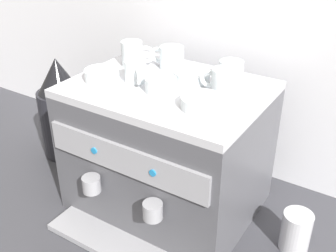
{
  "coord_description": "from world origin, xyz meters",
  "views": [
    {
      "loc": [
        0.61,
        -0.96,
        0.94
      ],
      "look_at": [
        0.0,
        0.0,
        0.3
      ],
      "focal_mm": 43.82,
      "sensor_mm": 36.0,
      "label": 1
    }
  ],
  "objects_px": {
    "ceramic_cup_0": "(135,72)",
    "ceramic_bowl_3": "(202,103)",
    "coffee_grinder": "(62,110)",
    "ceramic_bowl_1": "(192,77)",
    "ceramic_cup_3": "(231,70)",
    "ceramic_cup_2": "(223,81)",
    "ceramic_bowl_2": "(102,75)",
    "ceramic_cup_1": "(133,54)",
    "ceramic_cup_4": "(170,57)",
    "espresso_machine": "(167,149)",
    "ceramic_bowl_0": "(161,85)",
    "milk_pitcher": "(296,231)"
  },
  "relations": [
    {
      "from": "ceramic_cup_0",
      "to": "ceramic_bowl_3",
      "type": "height_order",
      "value": "ceramic_cup_0"
    },
    {
      "from": "coffee_grinder",
      "to": "ceramic_cup_0",
      "type": "bearing_deg",
      "value": -10.11
    },
    {
      "from": "ceramic_bowl_1",
      "to": "coffee_grinder",
      "type": "relative_size",
      "value": 0.27
    },
    {
      "from": "ceramic_cup_3",
      "to": "ceramic_bowl_3",
      "type": "height_order",
      "value": "ceramic_cup_3"
    },
    {
      "from": "ceramic_cup_2",
      "to": "ceramic_bowl_2",
      "type": "bearing_deg",
      "value": -162.13
    },
    {
      "from": "ceramic_cup_1",
      "to": "ceramic_bowl_1",
      "type": "bearing_deg",
      "value": -3.53
    },
    {
      "from": "ceramic_cup_0",
      "to": "ceramic_bowl_1",
      "type": "distance_m",
      "value": 0.17
    },
    {
      "from": "ceramic_cup_2",
      "to": "ceramic_bowl_2",
      "type": "xyz_separation_m",
      "value": [
        -0.36,
        -0.11,
        -0.02
      ]
    },
    {
      "from": "ceramic_cup_4",
      "to": "espresso_machine",
      "type": "bearing_deg",
      "value": -61.5
    },
    {
      "from": "ceramic_bowl_1",
      "to": "espresso_machine",
      "type": "bearing_deg",
      "value": -120.97
    },
    {
      "from": "espresso_machine",
      "to": "ceramic_bowl_0",
      "type": "relative_size",
      "value": 6.39
    },
    {
      "from": "espresso_machine",
      "to": "ceramic_cup_1",
      "type": "distance_m",
      "value": 0.34
    },
    {
      "from": "milk_pitcher",
      "to": "ceramic_bowl_0",
      "type": "bearing_deg",
      "value": -171.65
    },
    {
      "from": "ceramic_bowl_0",
      "to": "espresso_machine",
      "type": "bearing_deg",
      "value": 96.72
    },
    {
      "from": "espresso_machine",
      "to": "coffee_grinder",
      "type": "relative_size",
      "value": 1.41
    },
    {
      "from": "ceramic_cup_2",
      "to": "ceramic_bowl_3",
      "type": "relative_size",
      "value": 1.0
    },
    {
      "from": "espresso_machine",
      "to": "ceramic_cup_4",
      "type": "bearing_deg",
      "value": 118.5
    },
    {
      "from": "ceramic_cup_3",
      "to": "ceramic_bowl_0",
      "type": "distance_m",
      "value": 0.23
    },
    {
      "from": "ceramic_cup_0",
      "to": "espresso_machine",
      "type": "bearing_deg",
      "value": 15.84
    },
    {
      "from": "ceramic_cup_3",
      "to": "milk_pitcher",
      "type": "relative_size",
      "value": 0.72
    },
    {
      "from": "ceramic_bowl_2",
      "to": "espresso_machine",
      "type": "bearing_deg",
      "value": 20.38
    },
    {
      "from": "ceramic_cup_3",
      "to": "espresso_machine",
      "type": "bearing_deg",
      "value": -134.32
    },
    {
      "from": "ceramic_cup_0",
      "to": "coffee_grinder",
      "type": "height_order",
      "value": "ceramic_cup_0"
    },
    {
      "from": "ceramic_bowl_3",
      "to": "ceramic_cup_2",
      "type": "bearing_deg",
      "value": 87.57
    },
    {
      "from": "ceramic_cup_4",
      "to": "milk_pitcher",
      "type": "height_order",
      "value": "ceramic_cup_4"
    },
    {
      "from": "ceramic_cup_0",
      "to": "ceramic_cup_4",
      "type": "height_order",
      "value": "ceramic_cup_4"
    },
    {
      "from": "coffee_grinder",
      "to": "milk_pitcher",
      "type": "height_order",
      "value": "coffee_grinder"
    },
    {
      "from": "ceramic_cup_1",
      "to": "ceramic_cup_4",
      "type": "xyz_separation_m",
      "value": [
        0.12,
        0.05,
        -0.0
      ]
    },
    {
      "from": "ceramic_cup_0",
      "to": "ceramic_cup_2",
      "type": "xyz_separation_m",
      "value": [
        0.26,
        0.07,
        0.0
      ]
    },
    {
      "from": "ceramic_cup_0",
      "to": "ceramic_cup_4",
      "type": "bearing_deg",
      "value": 81.9
    },
    {
      "from": "espresso_machine",
      "to": "ceramic_bowl_1",
      "type": "bearing_deg",
      "value": 59.03
    },
    {
      "from": "espresso_machine",
      "to": "milk_pitcher",
      "type": "distance_m",
      "value": 0.47
    },
    {
      "from": "ceramic_cup_1",
      "to": "coffee_grinder",
      "type": "distance_m",
      "value": 0.45
    },
    {
      "from": "ceramic_cup_1",
      "to": "ceramic_bowl_3",
      "type": "distance_m",
      "value": 0.38
    },
    {
      "from": "espresso_machine",
      "to": "coffee_grinder",
      "type": "bearing_deg",
      "value": 174.61
    },
    {
      "from": "ceramic_cup_1",
      "to": "ceramic_bowl_1",
      "type": "height_order",
      "value": "ceramic_cup_1"
    },
    {
      "from": "ceramic_cup_1",
      "to": "ceramic_bowl_1",
      "type": "xyz_separation_m",
      "value": [
        0.23,
        -0.01,
        -0.03
      ]
    },
    {
      "from": "espresso_machine",
      "to": "ceramic_cup_3",
      "type": "xyz_separation_m",
      "value": [
        0.14,
        0.14,
        0.25
      ]
    },
    {
      "from": "ceramic_cup_1",
      "to": "coffee_grinder",
      "type": "relative_size",
      "value": 0.27
    },
    {
      "from": "ceramic_cup_1",
      "to": "milk_pitcher",
      "type": "bearing_deg",
      "value": -5.95
    },
    {
      "from": "coffee_grinder",
      "to": "ceramic_cup_1",
      "type": "bearing_deg",
      "value": 6.2
    },
    {
      "from": "ceramic_bowl_0",
      "to": "coffee_grinder",
      "type": "relative_size",
      "value": 0.22
    },
    {
      "from": "ceramic_cup_0",
      "to": "ceramic_bowl_0",
      "type": "xyz_separation_m",
      "value": [
        0.1,
        -0.02,
        -0.01
      ]
    },
    {
      "from": "ceramic_cup_4",
      "to": "ceramic_bowl_0",
      "type": "bearing_deg",
      "value": -66.24
    },
    {
      "from": "ceramic_cup_1",
      "to": "ceramic_bowl_0",
      "type": "height_order",
      "value": "ceramic_cup_1"
    },
    {
      "from": "ceramic_cup_0",
      "to": "ceramic_cup_1",
      "type": "distance_m",
      "value": 0.15
    },
    {
      "from": "espresso_machine",
      "to": "ceramic_bowl_2",
      "type": "relative_size",
      "value": 5.42
    },
    {
      "from": "ceramic_cup_0",
      "to": "ceramic_bowl_3",
      "type": "distance_m",
      "value": 0.26
    },
    {
      "from": "espresso_machine",
      "to": "ceramic_bowl_0",
      "type": "distance_m",
      "value": 0.25
    },
    {
      "from": "ceramic_bowl_2",
      "to": "milk_pitcher",
      "type": "relative_size",
      "value": 0.83
    }
  ]
}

